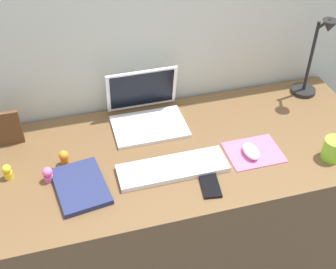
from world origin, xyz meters
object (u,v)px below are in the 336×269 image
object	(u,v)px
cell_phone	(210,185)
desk_lamp	(315,60)
keyboard	(173,168)
coffee_mug	(333,149)
mouse	(251,151)
toy_figurine_yellow	(7,172)
toy_figurine_orange	(64,157)
notebook_pad	(81,186)
toy_figurine_pink	(48,174)
picture_frame	(5,129)
laptop	(146,110)

from	to	relation	value
cell_phone	desk_lamp	bearing A→B (deg)	42.07
keyboard	coffee_mug	xyz separation A→B (m)	(0.60, -0.09, 0.03)
mouse	toy_figurine_yellow	xyz separation A→B (m)	(-0.90, 0.12, 0.01)
toy_figurine_orange	toy_figurine_yellow	bearing A→B (deg)	-174.74
notebook_pad	toy_figurine_yellow	xyz separation A→B (m)	(-0.25, 0.12, 0.02)
cell_phone	toy_figurine_pink	bearing A→B (deg)	169.95
desk_lamp	notebook_pad	world-z (taller)	desk_lamp
picture_frame	cell_phone	bearing A→B (deg)	-32.00
keyboard	picture_frame	size ratio (longest dim) A/B	2.73
laptop	mouse	size ratio (longest dim) A/B	3.12
coffee_mug	laptop	bearing A→B (deg)	146.36
coffee_mug	picture_frame	bearing A→B (deg)	160.77
keyboard	toy_figurine_yellow	xyz separation A→B (m)	(-0.59, 0.12, 0.02)
cell_phone	notebook_pad	bearing A→B (deg)	173.96
keyboard	picture_frame	xyz separation A→B (m)	(-0.58, 0.32, 0.06)
mouse	notebook_pad	xyz separation A→B (m)	(-0.65, 0.00, -0.01)
notebook_pad	toy_figurine_yellow	distance (m)	0.28
cell_phone	coffee_mug	distance (m)	0.50
picture_frame	toy_figurine_pink	xyz separation A→B (m)	(0.14, -0.25, -0.04)
toy_figurine_orange	toy_figurine_pink	size ratio (longest dim) A/B	1.04
notebook_pad	coffee_mug	world-z (taller)	coffee_mug
laptop	cell_phone	bearing A→B (deg)	-73.36
keyboard	desk_lamp	size ratio (longest dim) A/B	1.04
cell_phone	laptop	bearing A→B (deg)	114.64
picture_frame	toy_figurine_yellow	world-z (taller)	picture_frame
toy_figurine_orange	coffee_mug	bearing A→B (deg)	-13.42
mouse	picture_frame	world-z (taller)	picture_frame
cell_phone	keyboard	bearing A→B (deg)	141.79
keyboard	coffee_mug	bearing A→B (deg)	-8.86
mouse	desk_lamp	bearing A→B (deg)	36.73
laptop	toy_figurine_yellow	xyz separation A→B (m)	(-0.56, -0.20, -0.02)
desk_lamp	coffee_mug	bearing A→B (deg)	-106.21
laptop	toy_figurine_yellow	distance (m)	0.60
toy_figurine_orange	toy_figurine_pink	world-z (taller)	toy_figurine_orange
keyboard	desk_lamp	xyz separation A→B (m)	(0.72, 0.30, 0.18)
toy_figurine_pink	cell_phone	bearing A→B (deg)	-18.05
keyboard	coffee_mug	size ratio (longest dim) A/B	4.80
toy_figurine_orange	mouse	bearing A→B (deg)	-11.56
desk_lamp	toy_figurine_pink	world-z (taller)	desk_lamp
keyboard	desk_lamp	world-z (taller)	desk_lamp
desk_lamp	picture_frame	size ratio (longest dim) A/B	2.64
toy_figurine_yellow	keyboard	bearing A→B (deg)	-11.77
mouse	toy_figurine_pink	xyz separation A→B (m)	(-0.76, 0.07, 0.01)
laptop	toy_figurine_orange	distance (m)	0.40
notebook_pad	toy_figurine_pink	world-z (taller)	toy_figurine_pink
notebook_pad	coffee_mug	bearing A→B (deg)	-13.64
toy_figurine_orange	toy_figurine_pink	distance (m)	0.10
toy_figurine_orange	toy_figurine_yellow	world-z (taller)	toy_figurine_orange
keyboard	toy_figurine_pink	xyz separation A→B (m)	(-0.45, 0.07, 0.02)
picture_frame	notebook_pad	bearing A→B (deg)	-52.69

